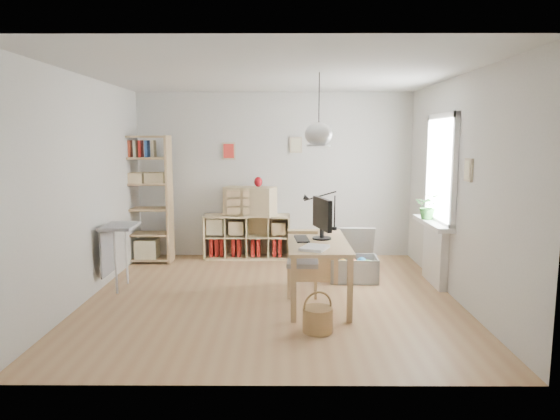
{
  "coord_description": "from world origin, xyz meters",
  "views": [
    {
      "loc": [
        0.13,
        -5.98,
        1.95
      ],
      "look_at": [
        0.1,
        0.3,
        1.05
      ],
      "focal_mm": 32.0,
      "sensor_mm": 36.0,
      "label": 1
    }
  ],
  "objects_px": {
    "monitor": "(322,216)",
    "desk": "(317,248)",
    "cube_shelf": "(246,240)",
    "storage_chest": "(354,263)",
    "chair": "(303,259)",
    "tall_bookshelf": "(145,194)",
    "drawer_chest": "(250,201)"
  },
  "relations": [
    {
      "from": "desk",
      "to": "storage_chest",
      "type": "xyz_separation_m",
      "value": [
        0.58,
        0.95,
        -0.43
      ]
    },
    {
      "from": "tall_bookshelf",
      "to": "chair",
      "type": "xyz_separation_m",
      "value": [
        2.42,
        -1.66,
        -0.64
      ]
    },
    {
      "from": "cube_shelf",
      "to": "tall_bookshelf",
      "type": "xyz_separation_m",
      "value": [
        -1.56,
        -0.28,
        0.79
      ]
    },
    {
      "from": "tall_bookshelf",
      "to": "chair",
      "type": "relative_size",
      "value": 2.53
    },
    {
      "from": "storage_chest",
      "to": "chair",
      "type": "bearing_deg",
      "value": -135.25
    },
    {
      "from": "storage_chest",
      "to": "tall_bookshelf",
      "type": "bearing_deg",
      "value": 165.67
    },
    {
      "from": "desk",
      "to": "cube_shelf",
      "type": "bearing_deg",
      "value": 114.61
    },
    {
      "from": "desk",
      "to": "chair",
      "type": "relative_size",
      "value": 1.9
    },
    {
      "from": "storage_chest",
      "to": "drawer_chest",
      "type": "distance_m",
      "value": 2.09
    },
    {
      "from": "chair",
      "to": "storage_chest",
      "type": "height_order",
      "value": "chair"
    },
    {
      "from": "cube_shelf",
      "to": "desk",
      "type": "bearing_deg",
      "value": -65.39
    },
    {
      "from": "chair",
      "to": "monitor",
      "type": "relative_size",
      "value": 1.4
    },
    {
      "from": "drawer_chest",
      "to": "monitor",
      "type": "bearing_deg",
      "value": -46.1
    },
    {
      "from": "chair",
      "to": "drawer_chest",
      "type": "xyz_separation_m",
      "value": [
        -0.78,
        1.9,
        0.5
      ]
    },
    {
      "from": "desk",
      "to": "tall_bookshelf",
      "type": "bearing_deg",
      "value": 142.99
    },
    {
      "from": "cube_shelf",
      "to": "monitor",
      "type": "xyz_separation_m",
      "value": [
        1.08,
        -2.16,
        0.73
      ]
    },
    {
      "from": "cube_shelf",
      "to": "monitor",
      "type": "height_order",
      "value": "monitor"
    },
    {
      "from": "cube_shelf",
      "to": "storage_chest",
      "type": "distance_m",
      "value": 2.05
    },
    {
      "from": "chair",
      "to": "drawer_chest",
      "type": "bearing_deg",
      "value": 115.51
    },
    {
      "from": "monitor",
      "to": "drawer_chest",
      "type": "relative_size",
      "value": 0.7
    },
    {
      "from": "desk",
      "to": "cube_shelf",
      "type": "height_order",
      "value": "desk"
    },
    {
      "from": "storage_chest",
      "to": "monitor",
      "type": "relative_size",
      "value": 1.36
    },
    {
      "from": "chair",
      "to": "storage_chest",
      "type": "relative_size",
      "value": 1.03
    },
    {
      "from": "chair",
      "to": "tall_bookshelf",
      "type": "bearing_deg",
      "value": 148.77
    },
    {
      "from": "tall_bookshelf",
      "to": "cube_shelf",
      "type": "bearing_deg",
      "value": 10.19
    },
    {
      "from": "desk",
      "to": "monitor",
      "type": "relative_size",
      "value": 2.65
    },
    {
      "from": "desk",
      "to": "tall_bookshelf",
      "type": "distance_m",
      "value": 3.27
    },
    {
      "from": "chair",
      "to": "monitor",
      "type": "bearing_deg",
      "value": -41.79
    },
    {
      "from": "desk",
      "to": "storage_chest",
      "type": "height_order",
      "value": "desk"
    },
    {
      "from": "desk",
      "to": "monitor",
      "type": "distance_m",
      "value": 0.38
    },
    {
      "from": "monitor",
      "to": "desk",
      "type": "bearing_deg",
      "value": -142.79
    },
    {
      "from": "chair",
      "to": "storage_chest",
      "type": "xyz_separation_m",
      "value": [
        0.74,
        0.66,
        -0.22
      ]
    }
  ]
}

